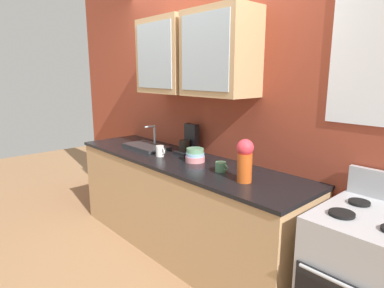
{
  "coord_description": "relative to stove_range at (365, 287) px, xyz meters",
  "views": [
    {
      "loc": [
        2.23,
        -1.86,
        1.67
      ],
      "look_at": [
        0.17,
        0.0,
        1.07
      ],
      "focal_mm": 30.44,
      "sensor_mm": 36.0,
      "label": 1
    }
  ],
  "objects": [
    {
      "name": "cup_near_bowls",
      "position": [
        -1.14,
        -0.01,
        0.48
      ],
      "size": [
        0.12,
        0.09,
        0.08
      ],
      "color": "#4C7F59",
      "rests_on": "counter"
    },
    {
      "name": "sink_faucet",
      "position": [
        -2.25,
        0.03,
        0.46
      ],
      "size": [
        0.51,
        0.29,
        0.23
      ],
      "color": "#2D2D30",
      "rests_on": "counter"
    },
    {
      "name": "counter",
      "position": [
        -1.67,
        0.0,
        -0.01
      ],
      "size": [
        2.6,
        0.68,
        0.9
      ],
      "color": "tan",
      "rests_on": "ground_plane"
    },
    {
      "name": "back_wall_unit",
      "position": [
        -1.67,
        0.34,
        1.05
      ],
      "size": [
        4.96,
        0.46,
        2.87
      ],
      "color": "#993D28",
      "rests_on": "ground_plane"
    },
    {
      "name": "coffee_maker",
      "position": [
        -1.77,
        0.2,
        0.55
      ],
      "size": [
        0.17,
        0.2,
        0.29
      ],
      "color": "black",
      "rests_on": "counter"
    },
    {
      "name": "ground_plane",
      "position": [
        -1.67,
        0.0,
        -0.46
      ],
      "size": [
        10.0,
        10.0,
        0.0
      ],
      "primitive_type": "plane",
      "color": "#936B47"
    },
    {
      "name": "vase",
      "position": [
        -0.86,
        -0.07,
        0.61
      ],
      "size": [
        0.12,
        0.12,
        0.32
      ],
      "color": "#BF4C19",
      "rests_on": "counter"
    },
    {
      "name": "stove_range",
      "position": [
        0.0,
        0.0,
        0.0
      ],
      "size": [
        0.57,
        0.69,
        1.08
      ],
      "color": "#ADAFB5",
      "rests_on": "ground_plane"
    },
    {
      "name": "cup_near_sink",
      "position": [
        -1.86,
        -0.08,
        0.49
      ],
      "size": [
        0.11,
        0.08,
        0.1
      ],
      "color": "silver",
      "rests_on": "counter"
    },
    {
      "name": "bowl_stack",
      "position": [
        -1.5,
        0.04,
        0.5
      ],
      "size": [
        0.17,
        0.17,
        0.12
      ],
      "color": "#D87F84",
      "rests_on": "counter"
    }
  ]
}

